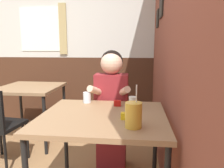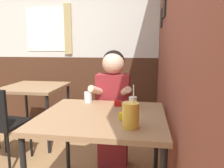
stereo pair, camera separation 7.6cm
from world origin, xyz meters
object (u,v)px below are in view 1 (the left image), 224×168
at_px(main_table, 103,123).
at_px(cocktail_pitcher, 133,115).
at_px(background_table, 30,93).
at_px(person_seated, 112,105).

distance_m(main_table, cocktail_pitcher, 0.37).
xyz_separation_m(background_table, cocktail_pitcher, (1.39, -1.33, 0.17)).
height_order(person_seated, cocktail_pitcher, person_seated).
xyz_separation_m(main_table, person_seated, (-0.00, 0.59, -0.01)).
bearing_deg(background_table, main_table, -43.30).
bearing_deg(background_table, person_seated, -23.40).
xyz_separation_m(person_seated, cocktail_pitcher, (0.24, -0.83, 0.16)).
bearing_deg(main_table, person_seated, 90.11).
relative_size(main_table, cocktail_pitcher, 3.38).
bearing_deg(cocktail_pitcher, person_seated, 106.02).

